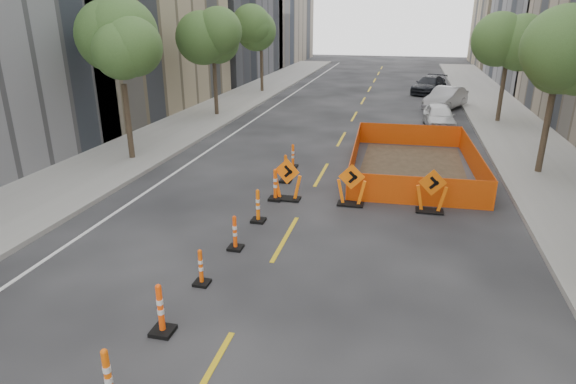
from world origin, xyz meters
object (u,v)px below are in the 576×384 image
(parked_car_far, at_px, (429,85))
(channelizer_6, at_px, (275,185))
(channelizer_1, at_px, (108,377))
(channelizer_7, at_px, (286,168))
(chevron_sign_left, at_px, (287,179))
(parked_car_near, at_px, (439,116))
(channelizer_8, at_px, (293,156))
(channelizer_5, at_px, (258,206))
(channelizer_2, at_px, (161,309))
(channelizer_4, at_px, (235,233))
(chevron_sign_right, at_px, (432,191))
(parked_car_mid, at_px, (446,98))
(channelizer_3, at_px, (201,267))
(chevron_sign_center, at_px, (351,185))

(parked_car_far, bearing_deg, channelizer_6, -84.40)
(channelizer_1, bearing_deg, channelizer_7, 89.50)
(chevron_sign_left, bearing_deg, channelizer_7, 113.96)
(parked_car_near, relative_size, parked_car_far, 0.84)
(channelizer_8, bearing_deg, channelizer_5, -87.65)
(channelizer_5, bearing_deg, channelizer_2, -92.51)
(channelizer_4, bearing_deg, chevron_sign_left, 82.85)
(channelizer_1, bearing_deg, channelizer_6, 88.74)
(chevron_sign_left, bearing_deg, channelizer_2, -86.78)
(channelizer_7, xyz_separation_m, chevron_sign_right, (5.26, -1.80, 0.19))
(channelizer_5, height_order, channelizer_8, channelizer_5)
(parked_car_mid, bearing_deg, channelizer_3, -81.51)
(channelizer_3, relative_size, channelizer_7, 0.85)
(channelizer_4, xyz_separation_m, chevron_sign_right, (5.24, 3.96, 0.24))
(parked_car_far, bearing_deg, channelizer_8, -87.20)
(channelizer_2, relative_size, chevron_sign_left, 0.75)
(channelizer_1, distance_m, channelizer_6, 9.60)
(channelizer_4, height_order, parked_car_far, parked_car_far)
(channelizer_1, relative_size, channelizer_3, 1.19)
(channelizer_2, distance_m, channelizer_3, 1.92)
(channelizer_7, bearing_deg, channelizer_8, 94.76)
(channelizer_7, height_order, parked_car_mid, parked_car_mid)
(chevron_sign_right, bearing_deg, channelizer_6, 175.46)
(channelizer_6, distance_m, parked_car_mid, 20.18)
(channelizer_8, distance_m, chevron_sign_right, 6.57)
(chevron_sign_center, height_order, parked_car_near, chevron_sign_center)
(channelizer_4, xyz_separation_m, channelizer_7, (-0.01, 5.76, 0.05))
(channelizer_1, xyz_separation_m, parked_car_mid, (6.94, 28.62, 0.19))
(channelizer_6, bearing_deg, parked_car_near, 65.06)
(channelizer_8, xyz_separation_m, chevron_sign_left, (0.67, -3.72, 0.25))
(channelizer_3, distance_m, channelizer_6, 5.77)
(chevron_sign_left, relative_size, chevron_sign_right, 1.02)
(channelizer_8, xyz_separation_m, chevron_sign_center, (2.85, -3.71, 0.23))
(parked_car_far, bearing_deg, channelizer_4, -82.98)
(channelizer_3, relative_size, parked_car_mid, 0.21)
(channelizer_2, height_order, parked_car_near, parked_car_near)
(channelizer_8, distance_m, parked_car_near, 11.08)
(channelizer_6, distance_m, chevron_sign_right, 5.15)
(parked_car_mid, relative_size, parked_car_far, 0.95)
(channelizer_7, relative_size, chevron_sign_left, 0.73)
(chevron_sign_center, height_order, parked_car_mid, parked_car_mid)
(channelizer_1, height_order, chevron_sign_center, chevron_sign_center)
(channelizer_1, xyz_separation_m, channelizer_2, (-0.08, 1.92, 0.01))
(chevron_sign_right, xyz_separation_m, parked_car_mid, (1.58, 18.90, -0.00))
(channelizer_6, relative_size, chevron_sign_left, 0.75)
(channelizer_3, xyz_separation_m, parked_car_mid, (6.99, 24.78, 0.27))
(parked_car_mid, bearing_deg, channelizer_4, -82.38)
(channelizer_7, relative_size, chevron_sign_right, 0.74)
(parked_car_near, xyz_separation_m, parked_car_mid, (0.70, 6.06, 0.07))
(channelizer_2, bearing_deg, chevron_sign_center, 69.83)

